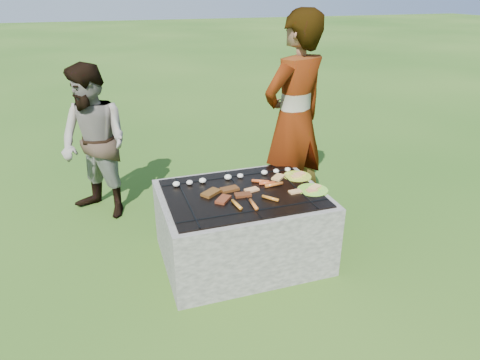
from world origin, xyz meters
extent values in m
plane|color=#224C13|center=(0.00, 0.00, 0.00)|extent=(60.00, 60.00, 0.00)
cube|color=#A59B92|center=(0.00, 0.41, 0.30)|extent=(1.30, 0.18, 0.60)
cube|color=#A79E94|center=(0.00, -0.41, 0.30)|extent=(1.30, 0.18, 0.60)
cube|color=#9F998D|center=(-0.56, 0.00, 0.30)|extent=(0.18, 0.64, 0.60)
cube|color=#A69F93|center=(0.56, 0.00, 0.30)|extent=(0.18, 0.64, 0.60)
cube|color=black|center=(0.00, 0.00, 0.24)|extent=(0.94, 0.64, 0.48)
sphere|color=#FF5914|center=(0.00, 0.00, 0.46)|extent=(0.10, 0.10, 0.10)
cube|color=black|center=(0.00, 0.00, 0.61)|extent=(1.20, 0.90, 0.01)
cylinder|color=black|center=(-0.45, 0.00, 0.61)|extent=(0.01, 0.88, 0.01)
cylinder|color=black|center=(0.00, 0.00, 0.61)|extent=(0.01, 0.88, 0.01)
cylinder|color=black|center=(0.45, 0.00, 0.61)|extent=(0.01, 0.88, 0.01)
cylinder|color=black|center=(0.00, -0.32, 0.61)|extent=(1.18, 0.01, 0.01)
cylinder|color=black|center=(0.00, 0.32, 0.61)|extent=(1.18, 0.01, 0.01)
ellipsoid|color=beige|center=(-0.48, 0.28, 0.63)|extent=(0.06, 0.06, 0.04)
ellipsoid|color=beige|center=(-0.36, 0.28, 0.63)|extent=(0.05, 0.05, 0.04)
ellipsoid|color=white|center=(-0.25, 0.28, 0.63)|extent=(0.06, 0.06, 0.04)
ellipsoid|color=#F2EBCD|center=(-0.03, 0.28, 0.63)|extent=(0.06, 0.06, 0.04)
ellipsoid|color=beige|center=(0.08, 0.28, 0.63)|extent=(0.05, 0.05, 0.04)
ellipsoid|color=beige|center=(0.30, 0.28, 0.63)|extent=(0.06, 0.06, 0.04)
ellipsoid|color=white|center=(0.41, 0.28, 0.63)|extent=(0.05, 0.05, 0.04)
ellipsoid|color=white|center=(0.52, 0.28, 0.63)|extent=(0.05, 0.05, 0.04)
cube|color=#8F551A|center=(-0.24, 0.05, 0.62)|extent=(0.18, 0.16, 0.02)
cube|color=brown|center=(-0.08, 0.07, 0.62)|extent=(0.15, 0.10, 0.02)
cube|color=#A0421D|center=(-0.18, -0.09, 0.62)|extent=(0.15, 0.16, 0.02)
cube|color=maroon|center=(-0.01, -0.06, 0.62)|extent=(0.14, 0.09, 0.02)
cylinder|color=#D06622|center=(0.21, 0.13, 0.63)|extent=(0.14, 0.10, 0.03)
cylinder|color=#C2471F|center=(0.25, 0.08, 0.62)|extent=(0.14, 0.04, 0.03)
cylinder|color=orange|center=(0.29, 0.03, 0.63)|extent=(0.16, 0.04, 0.03)
cylinder|color=#B86B1E|center=(0.17, -0.19, 0.63)|extent=(0.11, 0.13, 0.03)
cylinder|color=orange|center=(-0.11, -0.21, 0.63)|extent=(0.05, 0.15, 0.03)
cylinder|color=orange|center=(0.01, -0.25, 0.63)|extent=(0.03, 0.16, 0.03)
cube|color=tan|center=(0.09, 0.01, 0.62)|extent=(0.12, 0.09, 0.01)
cube|color=#EBD678|center=(0.41, -0.13, 0.62)|extent=(0.11, 0.07, 0.01)
cube|color=#E0C672|center=(0.39, 0.17, 0.62)|extent=(0.15, 0.14, 0.02)
cylinder|color=yellow|center=(0.56, 0.15, 0.61)|extent=(0.30, 0.30, 0.02)
cube|color=tan|center=(0.54, 0.13, 0.62)|extent=(0.09, 0.05, 0.01)
cube|color=#ECAE78|center=(0.59, 0.17, 0.62)|extent=(0.11, 0.08, 0.02)
cylinder|color=#B9DC34|center=(0.56, -0.13, 0.61)|extent=(0.29, 0.29, 0.02)
cube|color=tan|center=(0.54, -0.15, 0.62)|extent=(0.09, 0.06, 0.01)
cube|color=#F6E27E|center=(0.59, -0.11, 0.62)|extent=(0.12, 0.10, 0.02)
imported|color=#A39888|center=(0.71, 0.58, 0.98)|extent=(0.84, 0.69, 1.96)
imported|color=gray|center=(-1.09, 1.18, 0.75)|extent=(0.91, 0.92, 1.50)
camera|label=1|loc=(-0.98, -2.91, 2.11)|focal=32.00mm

